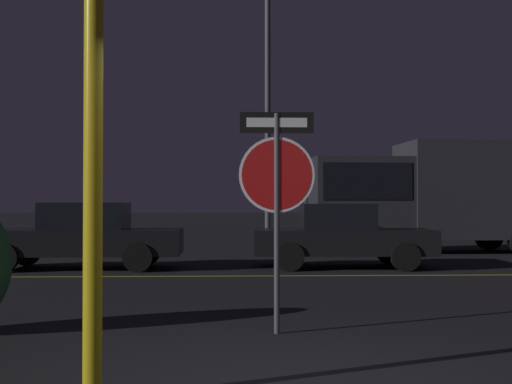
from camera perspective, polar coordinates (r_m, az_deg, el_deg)
The scene contains 7 objects.
road_center_stripe at distance 13.63m, azimuth -0.15°, elevation -6.72°, with size 42.74×0.12×0.01m, color gold.
stop_sign at distance 7.49m, azimuth 1.67°, elevation 1.18°, with size 0.80×0.06×2.33m.
yellow_pole_left at distance 5.00m, azimuth -12.91°, elevation -0.15°, with size 0.13×0.13×2.84m, color yellow.
passing_car_2 at distance 15.58m, azimuth -13.84°, elevation -3.44°, with size 4.41×1.88×1.40m.
passing_car_3 at distance 15.54m, azimuth 6.83°, elevation -3.50°, with size 3.97×2.17×1.38m.
delivery_truck at distance 20.94m, azimuth 13.81°, elevation -0.06°, with size 7.24×2.82×3.14m.
street_lamp at distance 20.38m, azimuth 0.94°, elevation 10.44°, with size 0.49×0.49×8.22m.
Camera 1 is at (-0.53, -5.15, 1.34)m, focal length 50.00 mm.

